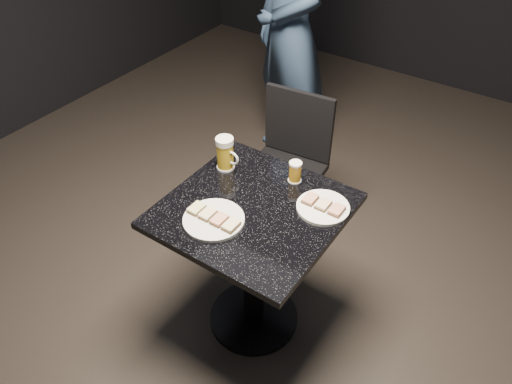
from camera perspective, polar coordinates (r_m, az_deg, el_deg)
floor at (r=2.60m, az=-0.26°, el=-14.21°), size 6.00×6.00×0.00m
plate_large at (r=1.99m, az=-4.85°, el=-3.18°), size 0.25×0.25×0.01m
plate_small at (r=2.05m, az=7.65°, el=-1.75°), size 0.22×0.22×0.01m
patron at (r=3.23m, az=3.96°, el=17.95°), size 0.79×0.74×1.81m
table at (r=2.21m, az=-0.29°, el=-6.48°), size 0.70×0.70×0.75m
beer_mug at (r=2.21m, az=-3.52°, el=4.41°), size 0.12×0.08×0.16m
beer_tumbler at (r=2.16m, az=4.49°, el=2.31°), size 0.06×0.06×0.10m
chair at (r=2.73m, az=3.73°, el=3.62°), size 0.43×0.43×0.86m
canapes_on_plate_large at (r=1.98m, az=-4.88°, el=-2.83°), size 0.22×0.07×0.02m
canapes_on_plate_small at (r=2.04m, az=7.69°, el=-1.41°), size 0.17×0.07×0.02m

